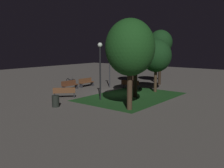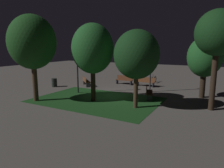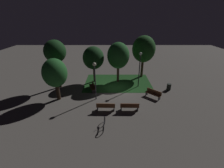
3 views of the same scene
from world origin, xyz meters
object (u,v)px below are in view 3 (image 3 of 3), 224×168
(tree_right_canopy, at_px, (143,49))
(bicycle, at_px, (104,124))
(tree_back_left, at_px, (54,52))
(lamp_post_plaza_east, at_px, (139,64))
(tree_back_right, at_px, (54,73))
(tree_tall_center, at_px, (118,56))
(trash_bin, at_px, (168,87))
(bench_front_right, at_px, (105,106))
(tree_left_canopy, at_px, (93,58))
(lamp_post_near_wall, at_px, (94,75))
(bench_near_trees, at_px, (153,93))
(bench_front_left, at_px, (129,106))
(bench_by_lamp, at_px, (92,87))

(tree_right_canopy, relative_size, bicycle, 3.63)
(tree_back_left, xyz_separation_m, lamp_post_plaza_east, (10.10, 0.14, -1.50))
(tree_back_right, distance_m, tree_tall_center, 8.27)
(trash_bin, bearing_deg, tree_back_left, 176.51)
(bench_front_right, height_order, tree_left_canopy, tree_left_canopy)
(tree_back_left, bearing_deg, tree_tall_center, 12.87)
(lamp_post_plaza_east, bearing_deg, trash_bin, -15.10)
(lamp_post_near_wall, height_order, lamp_post_plaza_east, lamp_post_plaza_east)
(bench_front_right, relative_size, bench_near_trees, 1.11)
(bench_front_left, height_order, lamp_post_plaza_east, lamp_post_plaza_east)
(bench_front_right, bearing_deg, lamp_post_near_wall, 117.68)
(lamp_post_near_wall, bearing_deg, trash_bin, 14.38)
(tree_tall_center, bearing_deg, bench_near_trees, -48.91)
(bench_by_lamp, xyz_separation_m, tree_left_canopy, (-0.08, 2.73, 2.86))
(bench_front_right, height_order, bicycle, bicycle)
(bench_front_left, relative_size, bench_near_trees, 1.11)
(tree_back_right, distance_m, lamp_post_plaza_east, 9.84)
(bench_by_lamp, distance_m, tree_back_right, 4.87)
(tree_back_left, distance_m, trash_bin, 14.38)
(tree_left_canopy, height_order, tree_back_right, tree_left_canopy)
(tree_back_right, relative_size, lamp_post_near_wall, 1.10)
(tree_tall_center, bearing_deg, bench_by_lamp, -140.29)
(lamp_post_near_wall, bearing_deg, tree_back_left, 147.82)
(bench_by_lamp, height_order, tree_back_right, tree_back_right)
(tree_back_right, relative_size, trash_bin, 5.68)
(tree_back_left, relative_size, bicycle, 3.61)
(tree_tall_center, height_order, bicycle, tree_tall_center)
(tree_left_canopy, distance_m, tree_tall_center, 3.28)
(lamp_post_plaza_east, distance_m, bicycle, 9.27)
(bench_front_left, bearing_deg, tree_right_canopy, 72.90)
(bench_front_left, relative_size, tree_tall_center, 0.33)
(tree_tall_center, bearing_deg, bench_front_left, -82.83)
(bench_front_left, height_order, bench_near_trees, same)
(tree_back_right, height_order, tree_back_left, tree_back_left)
(tree_tall_center, xyz_separation_m, lamp_post_plaza_east, (2.59, -1.57, -0.61))
(bench_near_trees, distance_m, bicycle, 7.33)
(tree_back_right, xyz_separation_m, lamp_post_near_wall, (4.11, 0.00, -0.18))
(tree_back_left, bearing_deg, lamp_post_plaza_east, 0.81)
(tree_left_canopy, bearing_deg, lamp_post_near_wall, -82.08)
(tree_left_canopy, relative_size, bicycle, 2.95)
(lamp_post_near_wall, height_order, bicycle, lamp_post_near_wall)
(bicycle, bearing_deg, tree_right_canopy, 65.78)
(tree_tall_center, bearing_deg, trash_bin, -22.28)
(bench_front_left, distance_m, lamp_post_plaza_east, 6.28)
(tree_right_canopy, xyz_separation_m, bicycle, (-5.12, -11.38, -3.76))
(trash_bin, relative_size, bicycle, 0.49)
(lamp_post_near_wall, xyz_separation_m, trash_bin, (8.82, 2.26, -2.48))
(bench_front_left, bearing_deg, bench_front_right, 180.00)
(tree_tall_center, bearing_deg, tree_right_canopy, 27.86)
(tree_back_right, bearing_deg, trash_bin, 9.93)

